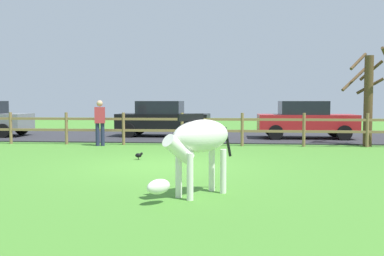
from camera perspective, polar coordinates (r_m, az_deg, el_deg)
The scene contains 9 objects.
ground_plane at distance 10.94m, azimuth -3.67°, elevation -4.98°, with size 60.00×60.00×0.00m, color #47842D.
parking_asphalt at distance 20.12m, azimuth 0.50°, elevation -0.96°, with size 28.00×7.40×0.05m, color #2D2D33.
paddock_fence at distance 15.82m, azimuth -1.30°, elevation 0.18°, with size 21.84×0.11×1.19m.
bare_tree at distance 16.75m, azimuth 22.07°, elevation 3.95°, with size 1.88×1.88×3.43m.
zebra at distance 7.40m, azimuth 0.78°, elevation -1.87°, with size 1.43×1.57×1.41m.
crow_on_grass at distance 12.13m, azimuth -6.97°, elevation -3.55°, with size 0.21×0.10×0.20m.
parked_car_red at distance 18.84m, azimuth 14.62°, elevation 1.10°, with size 4.01×1.91×1.56m.
parked_car_black at distance 19.30m, azimuth -3.84°, elevation 1.27°, with size 4.06×2.00×1.56m.
visitor_near_fence at distance 15.98m, azimuth -11.96°, elevation 0.93°, with size 0.40×0.30×1.64m.
Camera 1 is at (1.71, -10.68, 1.64)m, focal length 40.76 mm.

